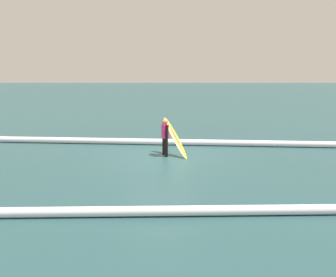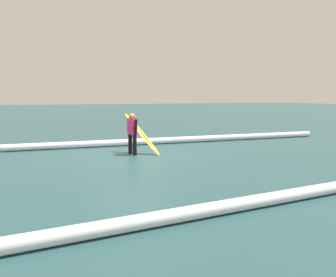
{
  "view_description": "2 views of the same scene",
  "coord_description": "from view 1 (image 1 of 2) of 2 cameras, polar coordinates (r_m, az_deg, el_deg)",
  "views": [
    {
      "loc": [
        -0.32,
        13.4,
        3.31
      ],
      "look_at": [
        -0.27,
        1.88,
        1.11
      ],
      "focal_mm": 39.19,
      "sensor_mm": 36.0,
      "label": 1
    },
    {
      "loc": [
        2.81,
        9.81,
        1.99
      ],
      "look_at": [
        -0.24,
        2.58,
        0.93
      ],
      "focal_mm": 32.96,
      "sensor_mm": 36.0,
      "label": 2
    }
  ],
  "objects": [
    {
      "name": "surfer",
      "position": [
        14.01,
        -0.45,
        0.5
      ],
      "size": [
        0.29,
        0.59,
        1.43
      ],
      "rotation": [
        0.0,
        0.0,
        1.87
      ],
      "color": "black",
      "rests_on": "ground_plane"
    },
    {
      "name": "wave_crest_foreground",
      "position": [
        16.72,
        -11.14,
        -0.36
      ],
      "size": [
        25.51,
        2.22,
        0.27
      ],
      "primitive_type": "cylinder",
      "rotation": [
        0.0,
        1.57,
        -0.08
      ],
      "color": "white",
      "rests_on": "ground_plane"
    },
    {
      "name": "surfboard",
      "position": [
        14.15,
        1.13,
        0.16
      ],
      "size": [
        1.07,
        1.44,
        1.42
      ],
      "color": "yellow",
      "rests_on": "ground_plane"
    },
    {
      "name": "wave_crest_midground",
      "position": [
        8.52,
        0.23,
        -11.21
      ],
      "size": [
        21.42,
        0.88,
        0.24
      ],
      "primitive_type": "cylinder",
      "rotation": [
        0.0,
        1.57,
        0.03
      ],
      "color": "white",
      "rests_on": "ground_plane"
    },
    {
      "name": "ground_plane",
      "position": [
        13.8,
        -1.1,
        -3.08
      ],
      "size": [
        150.65,
        150.65,
        0.0
      ],
      "primitive_type": "plane",
      "color": "#24484B"
    }
  ]
}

